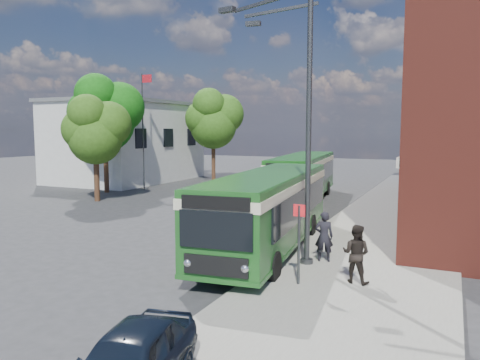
% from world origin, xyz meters
% --- Properties ---
extents(ground, '(120.00, 120.00, 0.00)m').
position_xyz_m(ground, '(0.00, 0.00, 0.00)').
color(ground, '#2C2C2F').
rests_on(ground, ground).
extents(pavement, '(6.00, 48.00, 0.15)m').
position_xyz_m(pavement, '(7.00, 8.00, 0.07)').
color(pavement, gray).
rests_on(pavement, ground).
extents(kerb_line, '(0.12, 48.00, 0.01)m').
position_xyz_m(kerb_line, '(3.95, 8.00, 0.01)').
color(kerb_line, beige).
rests_on(kerb_line, ground).
extents(white_building, '(9.40, 13.40, 7.30)m').
position_xyz_m(white_building, '(-18.00, 18.00, 3.66)').
color(white_building, beige).
rests_on(white_building, ground).
extents(flagpole, '(0.95, 0.10, 9.00)m').
position_xyz_m(flagpole, '(-12.45, 13.00, 4.94)').
color(flagpole, '#313336').
rests_on(flagpole, ground).
extents(street_lamp, '(2.96, 2.38, 9.00)m').
position_xyz_m(street_lamp, '(4.84, -2.00, 4.79)').
color(street_lamp, '#313336').
rests_on(street_lamp, ground).
extents(bus_stop_sign, '(0.35, 0.08, 2.52)m').
position_xyz_m(bus_stop_sign, '(5.60, -4.20, 1.51)').
color(bus_stop_sign, '#313336').
rests_on(bus_stop_sign, ground).
extents(bus_front, '(3.70, 11.48, 3.02)m').
position_xyz_m(bus_front, '(3.20, -0.41, 1.83)').
color(bus_front, '#1A501B').
rests_on(bus_front, ground).
extents(bus_rear, '(3.96, 12.37, 3.02)m').
position_xyz_m(bus_rear, '(0.60, 12.66, 1.83)').
color(bus_rear, '#144F15').
rests_on(bus_rear, ground).
extents(pedestrian_a, '(0.74, 0.59, 1.74)m').
position_xyz_m(pedestrian_a, '(5.66, -1.51, 1.02)').
color(pedestrian_a, black).
rests_on(pedestrian_a, pavement).
extents(pedestrian_b, '(0.95, 0.79, 1.75)m').
position_xyz_m(pedestrian_b, '(7.11, -3.36, 1.03)').
color(pedestrian_b, black).
rests_on(pedestrian_b, pavement).
extents(tree_left, '(4.12, 3.92, 6.96)m').
position_xyz_m(tree_left, '(-11.65, 6.72, 4.72)').
color(tree_left, '#3B2315').
rests_on(tree_left, ground).
extents(tree_mid, '(5.18, 4.93, 8.75)m').
position_xyz_m(tree_mid, '(-14.01, 10.41, 5.94)').
color(tree_mid, '#3B2315').
rests_on(tree_mid, ground).
extents(tree_right, '(5.00, 4.75, 8.44)m').
position_xyz_m(tree_right, '(-10.52, 21.03, 5.73)').
color(tree_right, '#3B2315').
rests_on(tree_right, ground).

